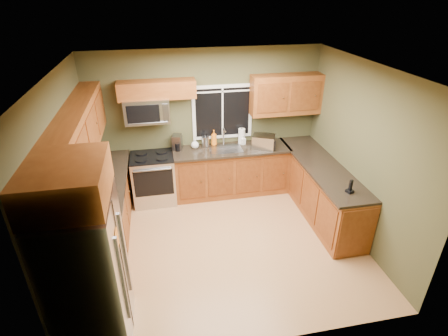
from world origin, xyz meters
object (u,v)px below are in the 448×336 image
object	(u,v)px
toaster_oven	(264,142)
paper_towel_roll	(242,136)
range	(154,178)
refrigerator	(89,274)
microwave	(147,110)
soap_bottle_c	(195,144)
kettle	(205,141)
coffee_maker	(177,143)
cordless_phone	(350,189)
soap_bottle_a	(214,138)
soap_bottle_b	(243,140)

from	to	relation	value
toaster_oven	paper_towel_roll	size ratio (longest dim) A/B	1.49
range	refrigerator	bearing A→B (deg)	-103.97
microwave	toaster_oven	world-z (taller)	microwave
paper_towel_roll	refrigerator	bearing A→B (deg)	-128.72
refrigerator	toaster_oven	xyz separation A→B (m)	(2.74, 2.70, 0.16)
paper_towel_roll	soap_bottle_c	distance (m)	0.90
kettle	soap_bottle_c	distance (m)	0.20
coffee_maker	kettle	distance (m)	0.52
coffee_maker	paper_towel_roll	xyz separation A→B (m)	(1.22, 0.04, 0.02)
microwave	cordless_phone	bearing A→B (deg)	-34.78
refrigerator	microwave	size ratio (longest dim) A/B	2.37
toaster_oven	coffee_maker	bearing A→B (deg)	171.36
coffee_maker	soap_bottle_a	size ratio (longest dim) A/B	0.92
range	toaster_oven	distance (m)	2.14
soap_bottle_c	cordless_phone	size ratio (longest dim) A/B	0.89
soap_bottle_b	paper_towel_roll	bearing A→B (deg)	107.93
microwave	toaster_oven	distance (m)	2.17
refrigerator	cordless_phone	xyz separation A→B (m)	(3.52, 0.94, 0.10)
range	microwave	distance (m)	1.27
soap_bottle_a	soap_bottle_c	distance (m)	0.38
kettle	paper_towel_roll	distance (m)	0.70
refrigerator	kettle	size ratio (longest dim) A/B	7.30
soap_bottle_c	toaster_oven	bearing A→B (deg)	-10.36
paper_towel_roll	soap_bottle_b	xyz separation A→B (m)	(0.02, -0.05, -0.06)
refrigerator	paper_towel_roll	bearing A→B (deg)	51.28
coffee_maker	cordless_phone	size ratio (longest dim) A/B	1.33
refrigerator	toaster_oven	world-z (taller)	refrigerator
kettle	soap_bottle_b	size ratio (longest dim) A/B	1.35
kettle	cordless_phone	distance (m)	2.72
coffee_maker	range	bearing A→B (deg)	-160.48
kettle	paper_towel_roll	bearing A→B (deg)	2.45
toaster_oven	soap_bottle_a	bearing A→B (deg)	161.27
paper_towel_roll	soap_bottle_a	bearing A→B (deg)	177.84
microwave	toaster_oven	size ratio (longest dim) A/B	1.57
toaster_oven	soap_bottle_a	xyz separation A→B (m)	(-0.88, 0.30, 0.02)
range	soap_bottle_c	xyz separation A→B (m)	(0.80, 0.16, 0.56)
toaster_oven	kettle	bearing A→B (deg)	166.68
refrigerator	soap_bottle_b	distance (m)	3.79
soap_bottle_a	soap_bottle_c	size ratio (longest dim) A/B	1.62
soap_bottle_a	toaster_oven	bearing A→B (deg)	-18.73
range	soap_bottle_b	size ratio (longest dim) A/B	5.13
cordless_phone	microwave	bearing A→B (deg)	145.22
refrigerator	range	distance (m)	2.89
microwave	soap_bottle_b	distance (m)	1.85
soap_bottle_a	coffee_maker	bearing A→B (deg)	-175.01
soap_bottle_b	soap_bottle_a	bearing A→B (deg)	172.90
range	toaster_oven	bearing A→B (deg)	-1.92
microwave	cordless_phone	distance (m)	3.52
cordless_phone	paper_towel_roll	bearing A→B (deg)	119.02
range	soap_bottle_a	world-z (taller)	soap_bottle_a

